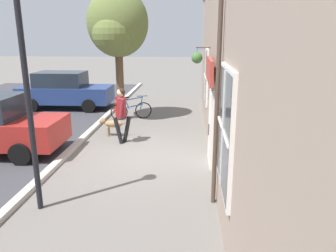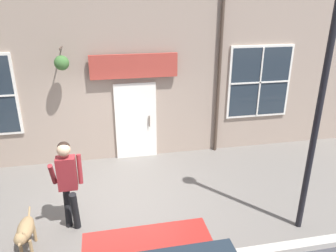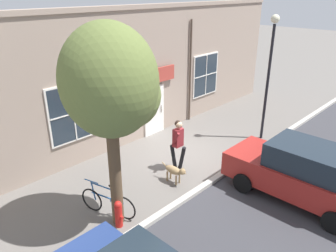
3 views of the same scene
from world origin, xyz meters
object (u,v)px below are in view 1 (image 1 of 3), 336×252
at_px(dog_on_leash, 112,124).
at_px(fire_hydrant, 118,109).
at_px(street_lamp, 22,47).
at_px(street_tree_by_curb, 117,26).
at_px(leaning_bicycle, 131,110).
at_px(parked_car_nearest_curb, 65,90).
at_px(pedestrian_walking, 122,110).

height_order(dog_on_leash, fire_hydrant, fire_hydrant).
height_order(dog_on_leash, street_lamp, street_lamp).
bearing_deg(street_lamp, street_tree_by_curb, -90.75).
height_order(dog_on_leash, street_tree_by_curb, street_tree_by_curb).
relative_size(dog_on_leash, street_lamp, 0.21).
relative_size(street_tree_by_curb, street_lamp, 1.06).
bearing_deg(dog_on_leash, street_tree_by_curb, -85.07).
bearing_deg(fire_hydrant, leaning_bicycle, 169.66).
xyz_separation_m(dog_on_leash, parked_car_nearest_curb, (3.28, -4.30, 0.44)).
xyz_separation_m(street_tree_by_curb, street_lamp, (0.10, 7.38, -0.53)).
relative_size(street_tree_by_curb, leaning_bicycle, 3.16).
height_order(pedestrian_walking, dog_on_leash, pedestrian_walking).
relative_size(pedestrian_walking, street_lamp, 0.37).
bearing_deg(fire_hydrant, pedestrian_walking, 105.11).
distance_m(street_tree_by_curb, parked_car_nearest_curb, 4.65).
relative_size(dog_on_leash, leaning_bicycle, 0.63).
height_order(dog_on_leash, leaning_bicycle, leaning_bicycle).
distance_m(pedestrian_walking, parked_car_nearest_curb, 6.32).
height_order(pedestrian_walking, street_tree_by_curb, street_tree_by_curb).
xyz_separation_m(dog_on_leash, street_tree_by_curb, (0.20, -2.35, 3.32)).
bearing_deg(fire_hydrant, street_lamp, 90.44).
relative_size(pedestrian_walking, dog_on_leash, 1.73).
bearing_deg(pedestrian_walking, dog_on_leash, -53.92).
xyz_separation_m(pedestrian_walking, street_lamp, (0.83, 4.30, 2.12)).
bearing_deg(pedestrian_walking, fire_hydrant, -74.89).
height_order(parked_car_nearest_curb, fire_hydrant, parked_car_nearest_curb).
relative_size(pedestrian_walking, street_tree_by_curb, 0.35).
relative_size(street_lamp, fire_hydrant, 6.42).
relative_size(pedestrian_walking, leaning_bicycle, 1.10).
relative_size(dog_on_leash, parked_car_nearest_curb, 0.24).
bearing_deg(street_lamp, parked_car_nearest_curb, -72.28).
xyz_separation_m(leaning_bicycle, fire_hydrant, (0.62, -0.11, 0.02)).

